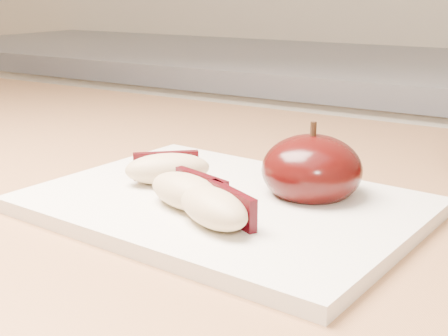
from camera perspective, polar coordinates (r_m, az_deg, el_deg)
The scene contains 6 objects.
back_cabinet at distance 1.38m, azimuth 15.37°, elevation -10.38°, with size 2.40×0.62×0.94m.
cutting_board at distance 0.50m, azimuth 0.00°, elevation -3.39°, with size 0.30×0.22×0.01m, color silver.
apple_half at distance 0.51m, azimuth 8.02°, elevation -0.16°, with size 0.08×0.08×0.07m.
apple_wedge_a at distance 0.54m, azimuth -5.20°, elevation -0.03°, with size 0.08×0.07×0.03m.
apple_wedge_b at distance 0.48m, azimuth -3.32°, elevation -2.12°, with size 0.08×0.05×0.03m.
apple_wedge_c at distance 0.44m, azimuth -0.79°, elevation -3.61°, with size 0.08×0.06×0.03m.
Camera 1 is at (0.33, 0.00, 1.08)m, focal length 50.00 mm.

